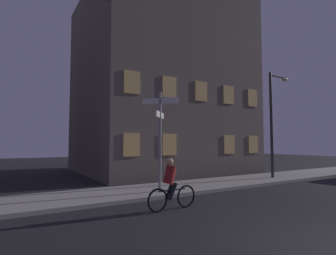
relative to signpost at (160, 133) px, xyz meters
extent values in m
cube|color=#9E9991|center=(0.10, 0.69, -2.43)|extent=(40.00, 2.93, 0.14)
cylinder|color=gray|center=(0.00, 0.00, -0.35)|extent=(0.12, 0.12, 4.03)
cube|color=white|center=(0.00, 0.00, 1.32)|extent=(1.08, 1.08, 0.24)
cube|color=white|center=(0.00, 0.00, 0.74)|extent=(0.82, 0.82, 0.24)
cylinder|color=#2D2D30|center=(7.65, 0.45, 0.67)|extent=(0.16, 0.16, 6.06)
cylinder|color=#2D2D30|center=(8.34, 0.45, 3.54)|extent=(1.37, 0.10, 0.10)
ellipsoid|color=#F9E099|center=(9.02, 0.45, 3.44)|extent=(0.44, 0.28, 0.20)
torus|color=black|center=(-0.30, -2.24, -2.14)|extent=(0.72, 0.10, 0.72)
torus|color=black|center=(-1.40, -2.31, -2.14)|extent=(0.72, 0.10, 0.72)
cylinder|color=black|center=(-0.85, -2.27, -1.89)|extent=(1.00, 0.10, 0.04)
cylinder|color=maroon|center=(-0.95, -2.28, -1.42)|extent=(0.47, 0.35, 0.61)
sphere|color=tan|center=(-0.95, -2.28, -1.00)|extent=(0.22, 0.22, 0.22)
cylinder|color=black|center=(-0.91, -2.19, -1.92)|extent=(0.35, 0.14, 0.55)
cylinder|color=black|center=(-0.90, -2.37, -1.92)|extent=(0.35, 0.14, 0.55)
cube|color=#6B6056|center=(4.75, 8.24, 3.88)|extent=(11.47, 9.97, 12.76)
cube|color=#F2C672|center=(0.16, 3.22, -0.50)|extent=(0.90, 0.06, 1.20)
cube|color=#F2C672|center=(2.45, 3.22, -0.50)|extent=(0.90, 0.06, 1.20)
cube|color=#F2C672|center=(7.04, 3.22, -0.50)|extent=(0.90, 0.06, 1.20)
cube|color=#F2C672|center=(9.34, 3.22, -0.50)|extent=(0.90, 0.06, 1.20)
cube|color=#F2C672|center=(0.16, 3.22, 2.75)|extent=(0.90, 0.06, 1.20)
cube|color=#F2C672|center=(2.45, 3.22, 2.75)|extent=(0.90, 0.06, 1.20)
cube|color=#F2C672|center=(4.75, 3.22, 2.75)|extent=(0.90, 0.06, 1.20)
cube|color=#F2C672|center=(7.04, 3.22, 2.75)|extent=(0.90, 0.06, 1.20)
cube|color=#F2C672|center=(9.34, 3.22, 2.75)|extent=(0.90, 0.06, 1.20)
camera|label=1|loc=(-5.35, -9.33, -0.43)|focal=28.22mm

